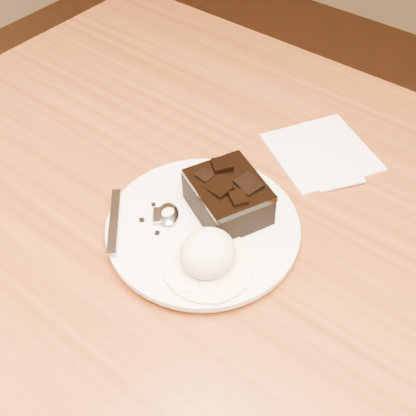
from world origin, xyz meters
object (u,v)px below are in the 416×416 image
Objects in this scene: brownie at (228,199)px; napkin at (321,151)px; ice_cream_scoop at (208,253)px; spoon at (168,215)px; dining_table at (248,369)px; plate at (203,230)px.

napkin is at bearing 81.25° from brownie.
napkin is at bearing 90.64° from ice_cream_scoop.
ice_cream_scoop reaches higher than spoon.
dining_table is 0.43m from ice_cream_scoop.
brownie is at bearing -98.75° from napkin.
plate is 0.07m from ice_cream_scoop.
brownie is (0.01, 0.04, 0.03)m from plate.
ice_cream_scoop is at bearing -59.08° from spoon.
brownie is 0.69× the size of napkin.
napkin is (0.03, 0.19, -0.04)m from brownie.
brownie is at bearing -167.34° from dining_table.
dining_table is 0.42m from napkin.
spoon is at bearing -133.41° from brownie.
spoon is (-0.04, -0.02, 0.01)m from plate.
plate is 1.77× the size of napkin.
plate is at bearing -142.09° from dining_table.
brownie is 0.09m from ice_cream_scoop.
plate is at bearing -99.84° from napkin.
spoon is (-0.10, -0.06, 0.40)m from dining_table.
plate is 0.05m from brownie.
napkin is (-0.00, 0.27, -0.04)m from ice_cream_scoop.
brownie is at bearing 74.61° from plate.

